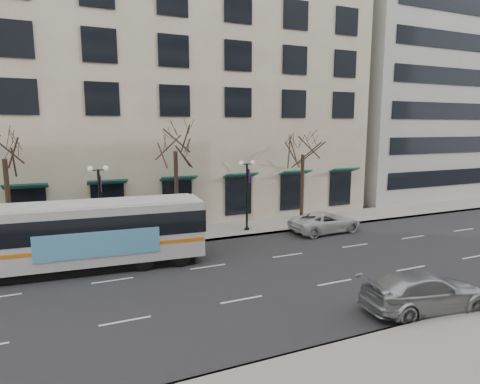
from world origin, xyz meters
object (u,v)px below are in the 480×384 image
lamp_post_left (100,202)px  city_bus (78,234)px  tree_far_left (3,142)px  tree_far_mid (175,137)px  lamp_post_right (247,192)px  white_pickup (325,222)px  tree_far_right (303,142)px  silver_car (424,291)px

lamp_post_left → city_bus: size_ratio=0.39×
tree_far_left → tree_far_mid: (10.00, 0.00, 0.21)m
lamp_post_right → white_pickup: lamp_post_right is taller
tree_far_right → white_pickup: size_ratio=1.50×
tree_far_mid → city_bus: 9.11m
tree_far_right → lamp_post_right: bearing=-173.1°
tree_far_right → lamp_post_left: (-14.99, -0.60, -3.48)m
tree_far_left → tree_far_mid: bearing=0.0°
white_pickup → tree_far_left: bearing=78.1°
silver_car → white_pickup: bearing=-9.6°
tree_far_left → lamp_post_left: (5.01, -0.60, -3.75)m
tree_far_mid → tree_far_right: bearing=-0.0°
lamp_post_left → lamp_post_right: (10.00, 0.00, 0.00)m
silver_car → lamp_post_right: bearing=13.3°
silver_car → white_pickup: size_ratio=1.02×
tree_far_mid → white_pickup: bearing=-15.7°
tree_far_left → lamp_post_right: bearing=-2.3°
lamp_post_right → city_bus: size_ratio=0.39×
lamp_post_right → tree_far_right: bearing=6.9°
white_pickup → tree_far_right: bearing=0.5°
tree_far_mid → silver_car: (6.59, -15.00, -6.11)m
lamp_post_left → city_bus: 3.98m
city_bus → tree_far_right: bearing=18.4°
city_bus → white_pickup: size_ratio=2.51×
tree_far_mid → city_bus: (-6.42, -4.19, -4.93)m
tree_far_right → silver_car: tree_far_right is taller
tree_far_mid → white_pickup: tree_far_mid is taller
city_bus → silver_car: city_bus is taller
tree_far_right → lamp_post_right: size_ratio=1.55×
lamp_post_left → white_pickup: (15.21, -2.28, -2.20)m
lamp_post_right → city_bus: bearing=-162.6°
tree_far_left → city_bus: bearing=-49.5°
tree_far_left → silver_car: bearing=-42.1°
tree_far_right → white_pickup: bearing=-85.7°
tree_far_right → lamp_post_right: 6.11m
tree_far_mid → silver_car: tree_far_mid is taller
tree_far_right → tree_far_left: bearing=180.0°
city_bus → lamp_post_left: bearing=72.4°
tree_far_mid → white_pickup: 12.28m
tree_far_left → tree_far_mid: tree_far_mid is taller
tree_far_right → white_pickup: 6.37m
tree_far_mid → lamp_post_right: size_ratio=1.64×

